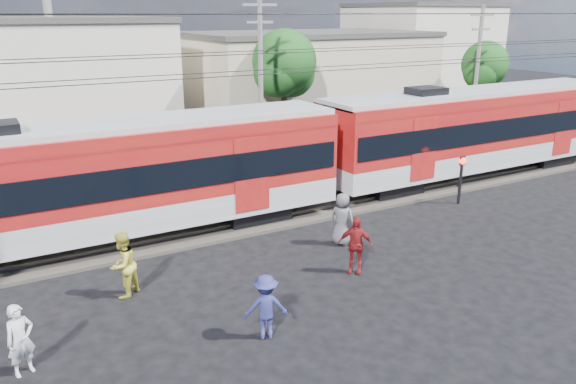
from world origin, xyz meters
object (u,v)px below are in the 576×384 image
Objects in this scene: pedestrian_c at (266,307)px; commuter_train at (116,176)px; car_silver at (491,127)px; crossing_signal at (461,171)px; pedestrian_a at (20,340)px.

commuter_train is at bearing -58.45° from pedestrian_c.
car_silver is 13.97m from crossing_signal.
commuter_train reaches higher than car_silver.
car_silver is at bearing 13.24° from commuter_train.
commuter_train is at bearing 168.75° from crossing_signal.
pedestrian_a is 17.20m from crossing_signal.
crossing_signal is at bearing -137.02° from pedestrian_c.
crossing_signal is at bearing 111.89° from car_silver.
pedestrian_a is at bearing -119.79° from commuter_train.
car_silver is (24.34, 5.73, -1.71)m from commuter_train.
pedestrian_a reaches higher than car_silver.
commuter_train reaches higher than pedestrian_c.
pedestrian_a is 0.41× the size of car_silver.
car_silver is at bearing 4.30° from pedestrian_a.
crossing_signal is at bearing -6.55° from pedestrian_a.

